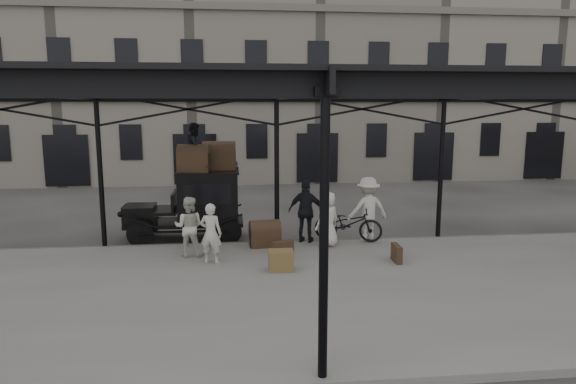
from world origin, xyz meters
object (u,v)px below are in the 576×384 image
object	(u,v)px
steamer_trunk_roof_near	(194,160)
porter_official	(306,211)
porter_left	(211,233)
bicycle	(348,223)
taxi	(198,202)
steamer_trunk_platform	(265,235)

from	to	relation	value
steamer_trunk_roof_near	porter_official	bearing A→B (deg)	-9.91
porter_left	bicycle	world-z (taller)	porter_left
taxi	porter_left	world-z (taller)	taxi
taxi	steamer_trunk_roof_near	bearing A→B (deg)	-108.07
steamer_trunk_platform	steamer_trunk_roof_near	bearing A→B (deg)	140.77
porter_left	steamer_trunk_platform	xyz separation A→B (m)	(1.47, 1.45, -0.46)
taxi	porter_official	bearing A→B (deg)	-20.94
steamer_trunk_roof_near	steamer_trunk_platform	distance (m)	3.18
steamer_trunk_roof_near	porter_left	bearing A→B (deg)	-71.43
porter_left	steamer_trunk_platform	distance (m)	2.12
steamer_trunk_roof_near	steamer_trunk_platform	bearing A→B (deg)	-25.57
taxi	porter_official	size ratio (longest dim) A/B	1.96
bicycle	steamer_trunk_platform	bearing A→B (deg)	117.09
porter_official	steamer_trunk_platform	size ratio (longest dim) A/B	2.14
porter_left	porter_official	world-z (taller)	porter_official
porter_official	steamer_trunk_roof_near	distance (m)	3.73
steamer_trunk_roof_near	bicycle	bearing A→B (deg)	-5.46
porter_left	taxi	bearing A→B (deg)	-63.21
steamer_trunk_platform	bicycle	bearing A→B (deg)	0.11
taxi	steamer_trunk_roof_near	distance (m)	1.35
porter_left	steamer_trunk_roof_near	size ratio (longest dim) A/B	1.66
porter_official	steamer_trunk_platform	bearing A→B (deg)	36.95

